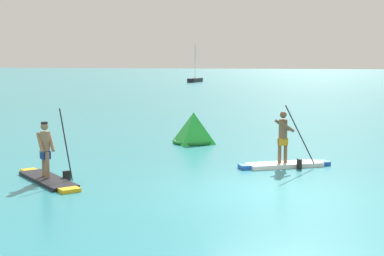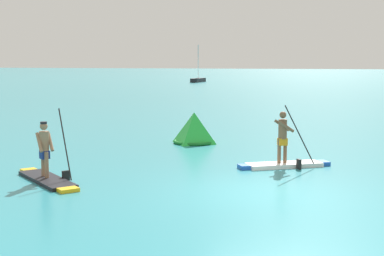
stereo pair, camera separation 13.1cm
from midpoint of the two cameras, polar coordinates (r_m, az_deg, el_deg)
name	(u,v)px [view 2 (the right image)]	position (r m, az deg, el deg)	size (l,w,h in m)	color
ground	(257,192)	(14.12, 6.93, -6.47)	(440.00, 440.00, 0.00)	teal
paddleboarder_near_left	(47,169)	(15.69, -14.35, -4.09)	(2.93, 2.41, 2.00)	black
paddleboarder_mid_center	(284,156)	(17.42, 9.60, -2.85)	(2.70, 1.95, 1.96)	white
race_marker_buoy	(194,129)	(22.12, 0.39, -0.14)	(1.64, 1.64, 1.23)	green
sailboat_left_horizon	(198,76)	(86.57, 0.67, 5.28)	(1.21, 4.52, 5.71)	black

